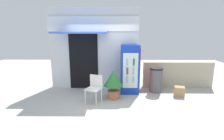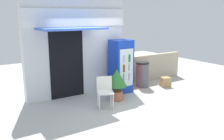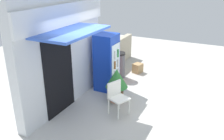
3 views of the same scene
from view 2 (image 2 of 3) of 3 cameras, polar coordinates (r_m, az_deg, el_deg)
The scene contains 8 objects.
ground at distance 7.20m, azimuth -0.36°, elevation -8.25°, with size 16.00×16.00×0.00m, color beige.
storefront_building at distance 7.94m, azimuth -8.40°, elevation 5.57°, with size 3.39×1.29×3.10m.
drink_cooler at distance 8.24m, azimuth 2.17°, elevation 0.90°, with size 0.67×0.67×1.78m.
plastic_chair at distance 6.96m, azimuth -1.69°, elevation -4.55°, with size 0.57×0.57×0.87m.
potted_plant_near_shop at distance 7.48m, azimuth 1.08°, elevation -2.50°, with size 0.64×0.64×0.98m.
trash_bin at distance 8.96m, azimuth 7.08°, elevation -1.01°, with size 0.47×0.47×0.92m.
stone_boundary_wall at distance 10.00m, azimuth 9.39°, elevation 0.67°, with size 2.76×0.20×1.03m, color #B7AD93.
cardboard_box at distance 9.20m, azimuth 12.39°, elevation -2.73°, with size 0.34×0.29×0.34m, color tan.
Camera 2 is at (-3.61, -5.67, 2.59)m, focal length 39.15 mm.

